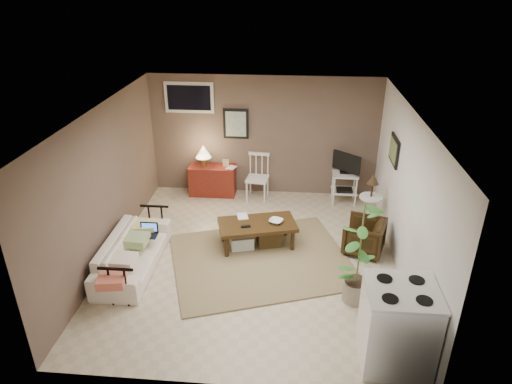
# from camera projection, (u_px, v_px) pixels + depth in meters

# --- Properties ---
(floor) EXTENTS (5.00, 5.00, 0.00)m
(floor) POSITION_uv_depth(u_px,v_px,m) (252.00, 258.00, 7.30)
(floor) COLOR #C1B293
(floor) RESTS_ON ground
(art_back) EXTENTS (0.50, 0.03, 0.60)m
(art_back) POSITION_uv_depth(u_px,v_px,m) (236.00, 124.00, 8.93)
(art_back) COLOR black
(art_right) EXTENTS (0.03, 0.60, 0.45)m
(art_right) POSITION_uv_depth(u_px,v_px,m) (394.00, 150.00, 7.40)
(art_right) COLOR black
(window) EXTENTS (0.96, 0.03, 0.60)m
(window) POSITION_uv_depth(u_px,v_px,m) (189.00, 98.00, 8.78)
(window) COLOR silver
(rug) EXTENTS (3.27, 2.93, 0.03)m
(rug) POSITION_uv_depth(u_px,v_px,m) (261.00, 260.00, 7.24)
(rug) COLOR #907E54
(rug) RESTS_ON floor
(coffee_table) EXTENTS (1.37, 0.95, 0.47)m
(coffee_table) POSITION_uv_depth(u_px,v_px,m) (257.00, 233.00, 7.50)
(coffee_table) COLOR #36220E
(coffee_table) RESTS_ON floor
(sofa) EXTENTS (0.54, 1.83, 0.72)m
(sofa) POSITION_uv_depth(u_px,v_px,m) (132.00, 247.00, 6.93)
(sofa) COLOR white
(sofa) RESTS_ON floor
(sofa_pillows) EXTENTS (0.35, 1.74, 0.12)m
(sofa_pillows) POSITION_uv_depth(u_px,v_px,m) (130.00, 250.00, 6.70)
(sofa_pillows) COLOR beige
(sofa_pillows) RESTS_ON sofa
(sofa_end_rails) EXTENTS (0.49, 1.83, 0.62)m
(sofa_end_rails) POSITION_uv_depth(u_px,v_px,m) (139.00, 250.00, 6.94)
(sofa_end_rails) COLOR black
(sofa_end_rails) RESTS_ON floor
(laptop) EXTENTS (0.28, 0.21, 0.19)m
(laptop) POSITION_uv_depth(u_px,v_px,m) (149.00, 231.00, 7.15)
(laptop) COLOR black
(laptop) RESTS_ON sofa
(red_console) EXTENTS (0.92, 0.41, 1.07)m
(red_console) POSITION_uv_depth(u_px,v_px,m) (212.00, 177.00, 9.26)
(red_console) COLOR maroon
(red_console) RESTS_ON floor
(spindle_chair) EXTENTS (0.46, 0.46, 0.92)m
(spindle_chair) POSITION_uv_depth(u_px,v_px,m) (257.00, 179.00, 9.05)
(spindle_chair) COLOR silver
(spindle_chair) RESTS_ON floor
(tv_stand) EXTENTS (0.50, 0.44, 1.03)m
(tv_stand) POSITION_uv_depth(u_px,v_px,m) (345.00, 177.00, 8.84)
(tv_stand) COLOR silver
(tv_stand) RESTS_ON floor
(side_table) EXTENTS (0.40, 0.40, 1.06)m
(side_table) POSITION_uv_depth(u_px,v_px,m) (371.00, 196.00, 7.86)
(side_table) COLOR silver
(side_table) RESTS_ON floor
(armchair) EXTENTS (0.73, 0.75, 0.62)m
(armchair) POSITION_uv_depth(u_px,v_px,m) (364.00, 235.00, 7.35)
(armchair) COLOR black
(armchair) RESTS_ON floor
(potted_plant) EXTENTS (0.39, 0.39, 1.54)m
(potted_plant) POSITION_uv_depth(u_px,v_px,m) (360.00, 250.00, 6.02)
(potted_plant) COLOR tan
(potted_plant) RESTS_ON floor
(stove) EXTENTS (0.79, 0.74, 1.04)m
(stove) POSITION_uv_depth(u_px,v_px,m) (397.00, 326.00, 5.17)
(stove) COLOR white
(stove) RESTS_ON floor
(bowl) EXTENTS (0.22, 0.13, 0.22)m
(bowl) POSITION_uv_depth(u_px,v_px,m) (276.00, 217.00, 7.38)
(bowl) COLOR #36220E
(bowl) RESTS_ON coffee_table
(book_table) EXTENTS (0.17, 0.06, 0.23)m
(book_table) POSITION_uv_depth(u_px,v_px,m) (237.00, 211.00, 7.54)
(book_table) COLOR #36220E
(book_table) RESTS_ON coffee_table
(book_console) EXTENTS (0.16, 0.08, 0.22)m
(book_console) POSITION_uv_depth(u_px,v_px,m) (227.00, 162.00, 9.04)
(book_console) COLOR #36220E
(book_console) RESTS_ON red_console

